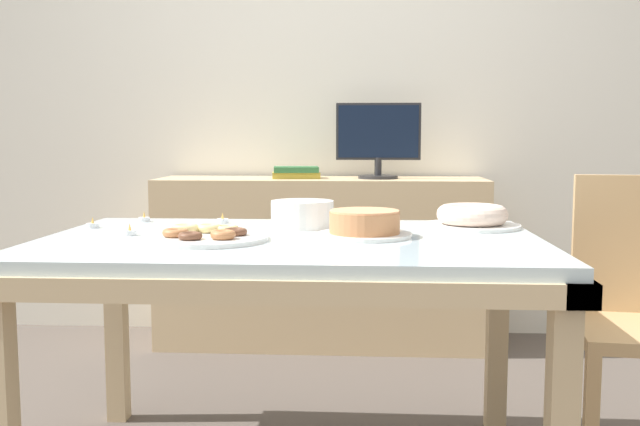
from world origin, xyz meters
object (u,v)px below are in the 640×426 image
at_px(cake_chocolate_round, 365,225).
at_px(tealight_near_front, 93,225).
at_px(pastry_platter, 205,236).
at_px(tealight_right_edge, 223,220).
at_px(computer_monitor, 378,141).
at_px(plate_stack, 302,214).
at_px(tealight_centre, 277,220).
at_px(tealight_near_cakes, 144,219).
at_px(cake_golden_bundt, 472,217).
at_px(tealight_left_edge, 130,232).
at_px(book_stack, 296,172).

height_order(cake_chocolate_round, tealight_near_front, cake_chocolate_round).
height_order(pastry_platter, tealight_right_edge, pastry_platter).
xyz_separation_m(computer_monitor, plate_stack, (-0.27, -1.24, -0.24)).
xyz_separation_m(pastry_platter, tealight_centre, (0.16, 0.45, -0.00)).
bearing_deg(cake_chocolate_round, tealight_near_cakes, 156.42).
xyz_separation_m(cake_golden_bundt, tealight_left_edge, (-1.08, -0.26, -0.02)).
relative_size(cake_chocolate_round, cake_golden_bundt, 0.90).
xyz_separation_m(tealight_right_edge, tealight_near_cakes, (-0.29, 0.03, 0.00)).
xyz_separation_m(tealight_left_edge, tealight_centre, (0.41, 0.36, 0.00)).
bearing_deg(tealight_near_cakes, computer_monitor, 52.56).
bearing_deg(tealight_near_front, tealight_centre, 17.67).
bearing_deg(pastry_platter, plate_stack, 50.84).
xyz_separation_m(tealight_right_edge, tealight_left_edge, (-0.22, -0.33, 0.00)).
relative_size(cake_golden_bundt, tealight_right_edge, 7.98).
relative_size(book_stack, tealight_left_edge, 6.42).
bearing_deg(computer_monitor, tealight_left_edge, -118.09).
height_order(computer_monitor, plate_stack, computer_monitor).
distance_m(cake_golden_bundt, tealight_left_edge, 1.11).
bearing_deg(book_stack, cake_golden_bundt, -59.72).
bearing_deg(cake_golden_bundt, tealight_near_front, -175.97).
bearing_deg(tealight_right_edge, tealight_left_edge, -123.66).
distance_m(plate_stack, tealight_left_edge, 0.56).
bearing_deg(tealight_left_edge, tealight_near_front, 136.79).
bearing_deg(tealight_near_front, computer_monitor, 53.28).
bearing_deg(pastry_platter, tealight_right_edge, 94.53).
distance_m(computer_monitor, tealight_right_edge, 1.30).
bearing_deg(book_stack, tealight_centre, -87.88).
bearing_deg(computer_monitor, tealight_centre, -108.62).
bearing_deg(tealight_centre, pastry_platter, -109.39).
bearing_deg(cake_golden_bundt, tealight_right_edge, 175.27).
bearing_deg(pastry_platter, computer_monitor, 71.16).
relative_size(computer_monitor, tealight_left_edge, 10.60).
height_order(computer_monitor, pastry_platter, computer_monitor).
relative_size(computer_monitor, cake_chocolate_round, 1.48).
height_order(cake_chocolate_round, pastry_platter, cake_chocolate_round).
bearing_deg(computer_monitor, cake_golden_bundt, -76.41).
relative_size(computer_monitor, book_stack, 1.65).
height_order(tealight_near_front, tealight_right_edge, same).
height_order(cake_golden_bundt, tealight_centre, cake_golden_bundt).
bearing_deg(plate_stack, cake_chocolate_round, -46.22).
xyz_separation_m(computer_monitor, cake_golden_bundt, (0.29, -1.21, -0.25)).
distance_m(computer_monitor, pastry_platter, 1.67).
height_order(plate_stack, tealight_right_edge, plate_stack).
bearing_deg(tealight_right_edge, tealight_near_front, -158.48).
bearing_deg(tealight_left_edge, tealight_right_edge, 56.34).
distance_m(computer_monitor, book_stack, 0.44).
height_order(pastry_platter, tealight_near_front, pastry_platter).
relative_size(book_stack, tealight_near_cakes, 6.42).
distance_m(cake_chocolate_round, tealight_near_front, 0.92).
bearing_deg(tealight_right_edge, tealight_centre, 8.93).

